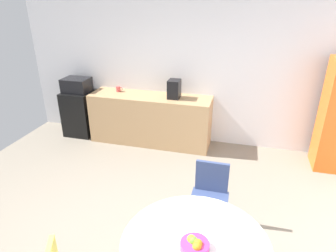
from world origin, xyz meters
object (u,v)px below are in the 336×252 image
at_px(microwave, 77,85).
at_px(mug_white, 118,89).
at_px(chair_navy, 210,190).
at_px(mini_fridge, 80,113).
at_px(coffee_maker, 174,89).
at_px(fruit_bowl, 195,245).

bearing_deg(microwave, mug_white, 7.01).
distance_m(chair_navy, mug_white, 2.89).
distance_m(mini_fridge, microwave, 0.56).
bearing_deg(mini_fridge, coffee_maker, 0.00).
xyz_separation_m(fruit_bowl, mug_white, (-2.00, 3.14, 0.17)).
relative_size(microwave, mug_white, 3.72).
height_order(mini_fridge, chair_navy, mini_fridge).
distance_m(mug_white, coffee_maker, 1.09).
relative_size(chair_navy, fruit_bowl, 3.67).
bearing_deg(chair_navy, fruit_bowl, -89.66).
height_order(chair_navy, fruit_bowl, fruit_bowl).
xyz_separation_m(mini_fridge, fruit_bowl, (2.80, -3.04, 0.35)).
distance_m(fruit_bowl, coffee_maker, 3.18).
distance_m(chair_navy, fruit_bowl, 1.12).
distance_m(microwave, mug_white, 0.81).
bearing_deg(chair_navy, coffee_maker, 114.98).
height_order(mini_fridge, mug_white, mug_white).
bearing_deg(mini_fridge, mug_white, 7.01).
relative_size(mini_fridge, chair_navy, 1.04).
xyz_separation_m(chair_navy, coffee_maker, (-0.91, 1.95, 0.54)).
distance_m(chair_navy, coffee_maker, 2.21).
xyz_separation_m(chair_navy, fruit_bowl, (0.01, -1.09, 0.26)).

